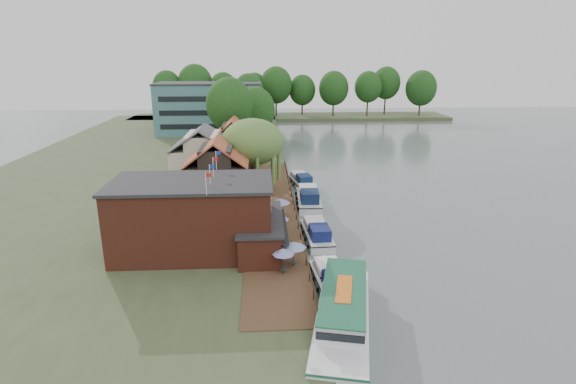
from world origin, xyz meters
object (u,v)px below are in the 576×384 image
object	(u,v)px
willow	(253,156)
umbrella_2	(273,238)
hotel_block	(210,108)
umbrella_1	(293,254)
cottage_b	(204,156)
umbrella_5	(280,208)
umbrella_0	(283,261)
cruiser_0	(332,278)
cottage_a	(218,172)
pub	(214,216)
cruiser_3	(301,179)
tour_boat	(343,311)
umbrella_4	(275,217)
cruiser_1	(317,231)
cottage_c	(234,144)
umbrella_3	(280,225)
swan	(359,304)
cruiser_2	(309,196)

from	to	relation	value
willow	umbrella_2	world-z (taller)	willow
hotel_block	umbrella_1	distance (m)	76.72
cottage_b	umbrella_5	distance (m)	19.66
umbrella_0	umbrella_1	world-z (taller)	same
cruiser_0	cottage_a	bearing A→B (deg)	113.40
cottage_a	cottage_b	bearing A→B (deg)	106.70
pub	cruiser_3	size ratio (longest dim) A/B	2.22
umbrella_5	tour_boat	distance (m)	21.77
umbrella_4	umbrella_5	distance (m)	3.00
cottage_a	pub	bearing A→B (deg)	-86.19
cruiser_1	cruiser_3	world-z (taller)	cruiser_1
umbrella_2	tour_boat	size ratio (longest dim) A/B	0.17
hotel_block	cruiser_3	distance (m)	49.14
cottage_a	umbrella_1	size ratio (longest dim) A/B	3.56
hotel_block	umbrella_4	size ratio (longest dim) A/B	10.69
cottage_c	umbrella_3	world-z (taller)	cottage_c
hotel_block	umbrella_5	xyz separation A→B (m)	(14.81, -62.15, -4.86)
hotel_block	swan	world-z (taller)	hotel_block
cottage_c	cruiser_2	xyz separation A→B (m)	(11.04, -17.39, -3.97)
hotel_block	cruiser_2	size ratio (longest dim) A/B	2.43
cruiser_3	tour_boat	bearing A→B (deg)	-100.99
tour_boat	umbrella_1	bearing A→B (deg)	122.56
cottage_a	umbrella_0	distance (m)	21.94
cruiser_0	cruiser_1	distance (m)	10.96
cottage_a	tour_boat	xyz separation A→B (m)	(11.60, -27.58, -3.70)
hotel_block	pub	bearing A→B (deg)	-83.57
umbrella_5	swan	size ratio (longest dim) A/B	5.57
umbrella_4	pub	bearing A→B (deg)	-136.04
cruiser_1	umbrella_4	bearing A→B (deg)	157.96
pub	tour_boat	size ratio (longest dim) A/B	1.41
cruiser_2	tour_boat	distance (m)	29.19
cruiser_0	tour_boat	xyz separation A→B (m)	(-0.09, -5.99, 0.44)
umbrella_3	umbrella_4	bearing A→B (deg)	99.48
cottage_b	cruiser_3	bearing A→B (deg)	3.90
umbrella_2	cruiser_2	bearing A→B (deg)	72.47
cottage_b	pub	bearing A→B (deg)	-80.91
hotel_block	cruiser_1	distance (m)	69.47
umbrella_4	cottage_b	bearing A→B (deg)	118.00
cottage_b	umbrella_4	world-z (taller)	cottage_b
cruiser_1	cruiser_2	xyz separation A→B (m)	(0.34, 12.23, 0.16)
umbrella_3	umbrella_4	size ratio (longest dim) A/B	1.00
umbrella_0	cruiser_2	xyz separation A→B (m)	(4.52, 22.00, -1.01)
willow	cottage_b	bearing A→B (deg)	146.31
umbrella_5	swan	world-z (taller)	umbrella_5
cruiser_1	umbrella_5	bearing A→B (deg)	127.80
umbrella_4	swan	bearing A→B (deg)	-67.29
cottage_b	cruiser_0	xyz separation A→B (m)	(14.70, -31.59, -4.14)
cruiser_0	cruiser_2	xyz separation A→B (m)	(0.34, 23.19, 0.17)
cruiser_1	willow	bearing A→B (deg)	111.51
willow	cruiser_2	size ratio (longest dim) A/B	1.00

